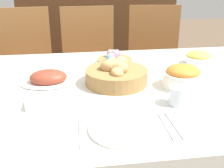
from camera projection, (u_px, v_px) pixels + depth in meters
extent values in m
cube|color=silver|center=(105.00, 150.00, 1.45)|extent=(1.89, 1.16, 0.72)
cylinder|color=brown|center=(1.00, 122.00, 1.99)|extent=(0.03, 0.03, 0.45)
cylinder|color=brown|center=(57.00, 115.00, 2.08)|extent=(0.03, 0.03, 0.45)
cylinder|color=brown|center=(6.00, 99.00, 2.33)|extent=(0.03, 0.03, 0.45)
cylinder|color=brown|center=(53.00, 94.00, 2.42)|extent=(0.03, 0.03, 0.45)
cube|color=brown|center=(27.00, 79.00, 2.12)|extent=(0.46, 0.46, 0.02)
cube|color=brown|center=(23.00, 40.00, 2.20)|extent=(0.42, 0.06, 0.49)
cylinder|color=brown|center=(70.00, 116.00, 2.06)|extent=(0.03, 0.03, 0.45)
cylinder|color=brown|center=(121.00, 112.00, 2.13)|extent=(0.03, 0.03, 0.45)
cylinder|color=brown|center=(67.00, 95.00, 2.41)|extent=(0.03, 0.03, 0.45)
cylinder|color=brown|center=(112.00, 91.00, 2.48)|extent=(0.03, 0.03, 0.45)
cube|color=brown|center=(92.00, 76.00, 2.18)|extent=(0.44, 0.44, 0.02)
cube|color=brown|center=(88.00, 37.00, 2.27)|extent=(0.42, 0.04, 0.49)
cylinder|color=brown|center=(134.00, 110.00, 2.16)|extent=(0.03, 0.03, 0.45)
cylinder|color=brown|center=(184.00, 109.00, 2.17)|extent=(0.03, 0.03, 0.45)
cylinder|color=brown|center=(129.00, 90.00, 2.51)|extent=(0.03, 0.03, 0.45)
cylinder|color=brown|center=(172.00, 89.00, 2.53)|extent=(0.03, 0.03, 0.45)
cube|color=brown|center=(156.00, 72.00, 2.25)|extent=(0.46, 0.46, 0.02)
cube|color=brown|center=(154.00, 35.00, 2.34)|extent=(0.42, 0.06, 0.49)
cube|color=#4C2D19|center=(97.00, 42.00, 3.06)|extent=(1.57, 0.44, 0.98)
cylinder|color=#9E7542|center=(116.00, 77.00, 1.32)|extent=(0.29, 0.29, 0.07)
ellipsoid|color=tan|center=(109.00, 66.00, 1.29)|extent=(0.09, 0.08, 0.06)
ellipsoid|color=tan|center=(117.00, 72.00, 1.25)|extent=(0.06, 0.08, 0.04)
ellipsoid|color=tan|center=(112.00, 63.00, 1.37)|extent=(0.10, 0.10, 0.06)
ellipsoid|color=tan|center=(116.00, 65.00, 1.30)|extent=(0.08, 0.09, 0.05)
ellipsoid|color=tan|center=(121.00, 62.00, 1.34)|extent=(0.07, 0.07, 0.06)
ellipsoid|color=tan|center=(107.00, 66.00, 1.31)|extent=(0.08, 0.08, 0.05)
ellipsoid|color=tan|center=(121.00, 68.00, 1.27)|extent=(0.07, 0.08, 0.05)
cylinder|color=#9E7542|center=(115.00, 61.00, 1.59)|extent=(0.20, 0.20, 0.03)
ellipsoid|color=#7FCC7A|center=(113.00, 54.00, 1.61)|extent=(0.04, 0.04, 0.05)
ellipsoid|color=#B27AD1|center=(117.00, 54.00, 1.61)|extent=(0.04, 0.04, 0.05)
ellipsoid|color=#B27AD1|center=(112.00, 57.00, 1.55)|extent=(0.04, 0.04, 0.05)
ellipsoid|color=#60B2E0|center=(110.00, 58.00, 1.53)|extent=(0.04, 0.04, 0.05)
ellipsoid|color=pink|center=(110.00, 54.00, 1.61)|extent=(0.04, 0.04, 0.05)
ellipsoid|color=#B27AD1|center=(115.00, 55.00, 1.59)|extent=(0.04, 0.04, 0.05)
ellipsoid|color=white|center=(49.00, 82.00, 1.33)|extent=(0.27, 0.19, 0.01)
ellipsoid|color=brown|center=(48.00, 77.00, 1.32)|extent=(0.17, 0.13, 0.07)
cylinder|color=silver|center=(199.00, 60.00, 1.60)|extent=(0.16, 0.16, 0.05)
ellipsoid|color=#F4DB4C|center=(199.00, 55.00, 1.58)|extent=(0.13, 0.13, 0.05)
cylinder|color=white|center=(182.00, 80.00, 1.28)|extent=(0.18, 0.18, 0.07)
ellipsoid|color=orange|center=(183.00, 71.00, 1.26)|extent=(0.15, 0.15, 0.05)
cylinder|color=white|center=(124.00, 128.00, 0.94)|extent=(0.24, 0.24, 0.01)
cube|color=#B7B7BC|center=(81.00, 132.00, 0.93)|extent=(0.01, 0.18, 0.00)
cube|color=#B7B7BC|center=(166.00, 126.00, 0.97)|extent=(0.01, 0.18, 0.00)
cube|color=#B7B7BC|center=(175.00, 125.00, 0.97)|extent=(0.01, 0.18, 0.00)
cylinder|color=silver|center=(178.00, 96.00, 1.11)|extent=(0.08, 0.08, 0.08)
cube|color=white|center=(43.00, 103.00, 1.10)|extent=(0.13, 0.08, 0.03)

